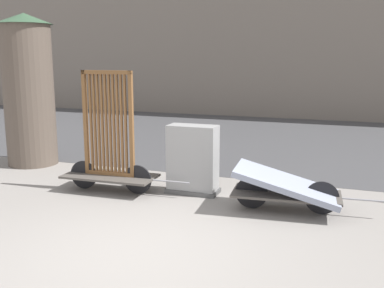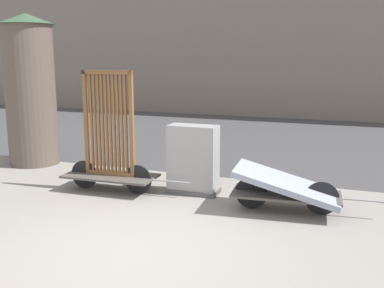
{
  "view_description": "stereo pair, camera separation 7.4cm",
  "coord_description": "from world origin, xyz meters",
  "px_view_note": "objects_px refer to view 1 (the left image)",
  "views": [
    {
      "loc": [
        2.58,
        -4.88,
        2.51
      ],
      "look_at": [
        0.0,
        2.26,
        1.01
      ],
      "focal_mm": 42.0,
      "sensor_mm": 36.0,
      "label": 1
    },
    {
      "loc": [
        2.64,
        -4.85,
        2.51
      ],
      "look_at": [
        0.0,
        2.26,
        1.01
      ],
      "focal_mm": 42.0,
      "sensor_mm": 36.0,
      "label": 2
    }
  ],
  "objects_px": {
    "advertising_column": "(29,89)",
    "bike_cart_with_bedframe": "(110,153)",
    "bike_cart_with_mattress": "(287,187)",
    "utility_cabinet": "(193,162)"
  },
  "relations": [
    {
      "from": "utility_cabinet",
      "to": "advertising_column",
      "type": "relative_size",
      "value": 0.37
    },
    {
      "from": "bike_cart_with_mattress",
      "to": "utility_cabinet",
      "type": "bearing_deg",
      "value": 161.67
    },
    {
      "from": "bike_cart_with_bedframe",
      "to": "advertising_column",
      "type": "relative_size",
      "value": 0.71
    },
    {
      "from": "bike_cart_with_bedframe",
      "to": "bike_cart_with_mattress",
      "type": "relative_size",
      "value": 1.0
    },
    {
      "from": "utility_cabinet",
      "to": "bike_cart_with_mattress",
      "type": "bearing_deg",
      "value": -13.48
    },
    {
      "from": "utility_cabinet",
      "to": "advertising_column",
      "type": "distance_m",
      "value": 4.56
    },
    {
      "from": "bike_cart_with_bedframe",
      "to": "utility_cabinet",
      "type": "xyz_separation_m",
      "value": [
        1.49,
        0.43,
        -0.14
      ]
    },
    {
      "from": "bike_cart_with_mattress",
      "to": "advertising_column",
      "type": "bearing_deg",
      "value": 163.05
    },
    {
      "from": "bike_cart_with_bedframe",
      "to": "bike_cart_with_mattress",
      "type": "distance_m",
      "value": 3.29
    },
    {
      "from": "advertising_column",
      "to": "bike_cart_with_bedframe",
      "type": "bearing_deg",
      "value": -24.81
    }
  ]
}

